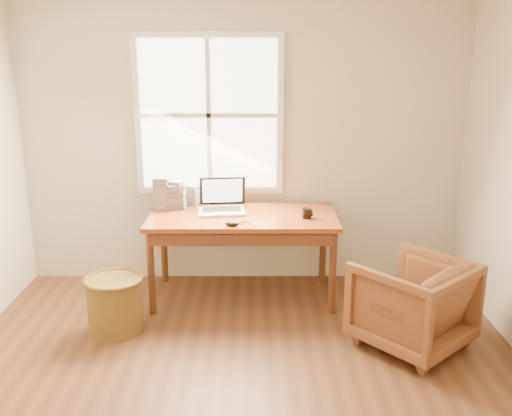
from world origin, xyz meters
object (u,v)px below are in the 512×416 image
at_px(wicker_stool, 115,304).
at_px(laptop, 221,195).
at_px(desk, 242,217).
at_px(armchair, 412,303).
at_px(coffee_mug, 307,213).
at_px(cd_stack_a, 177,195).

relative_size(wicker_stool, laptop, 0.93).
xyz_separation_m(desk, armchair, (1.25, -0.87, -0.40)).
xyz_separation_m(desk, laptop, (-0.18, 0.05, 0.18)).
height_order(desk, laptop, laptop).
relative_size(desk, coffee_mug, 18.81).
relative_size(wicker_stool, cd_stack_a, 1.70).
xyz_separation_m(armchair, coffee_mug, (-0.71, 0.77, 0.46)).
bearing_deg(desk, laptop, 163.16).
bearing_deg(desk, coffee_mug, -10.70).
relative_size(armchair, coffee_mug, 8.58).
bearing_deg(armchair, coffee_mug, -88.58).
distance_m(desk, armchair, 1.57).
relative_size(desk, laptop, 3.55).
bearing_deg(wicker_stool, coffee_mug, 19.06).
bearing_deg(wicker_stool, cd_stack_a, 64.82).
height_order(armchair, coffee_mug, coffee_mug).
xyz_separation_m(desk, coffee_mug, (0.54, -0.10, 0.06)).
bearing_deg(coffee_mug, cd_stack_a, 145.98).
height_order(wicker_stool, laptop, laptop).
bearing_deg(desk, cd_stack_a, 160.14).
xyz_separation_m(wicker_stool, coffee_mug, (1.52, 0.52, 0.58)).
distance_m(desk, laptop, 0.26).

